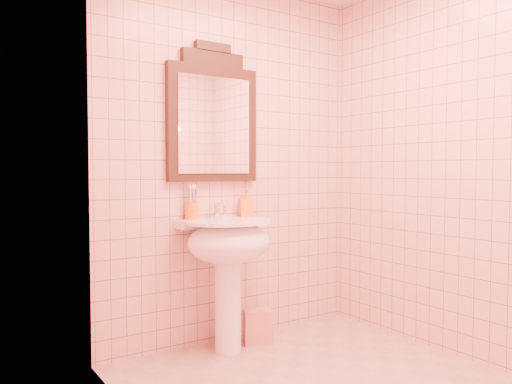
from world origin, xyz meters
TOP-DOWN VIEW (x-y plane):
  - back_wall at (0.00, 1.10)m, footprint 2.00×0.02m
  - pedestal_sink at (-0.18, 0.87)m, footprint 0.58×0.58m
  - faucet at (-0.18, 1.01)m, footprint 0.04×0.16m
  - mirror at (-0.18, 1.07)m, footprint 0.67×0.06m
  - toothbrush_cup at (-0.35, 1.04)m, footprint 0.09×0.09m
  - soap_dispenser at (0.06, 1.03)m, footprint 0.11×0.11m
  - towel at (0.07, 0.90)m, footprint 0.22×0.19m

SIDE VIEW (x-z plane):
  - towel at x=0.07m, z-range 0.00..0.23m
  - pedestal_sink at x=-0.18m, z-range 0.23..1.09m
  - faucet at x=-0.18m, z-range 0.87..0.97m
  - toothbrush_cup at x=-0.35m, z-range 0.82..1.02m
  - soap_dispenser at x=0.06m, z-range 0.86..1.05m
  - back_wall at x=0.00m, z-range 0.00..2.50m
  - mirror at x=-0.18m, z-range 1.07..2.01m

